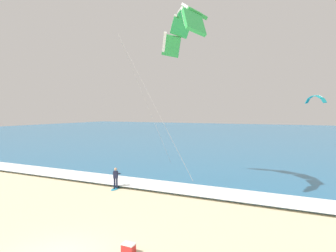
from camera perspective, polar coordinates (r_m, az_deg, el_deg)
sea at (r=80.03m, az=18.56°, el=-1.58°), size 200.00×120.00×0.20m
surf_foam at (r=23.06m, az=0.65°, el=-11.99°), size 200.00×2.99×0.04m
surfboard at (r=23.72m, az=-10.34°, el=-12.10°), size 0.63×1.45×0.09m
kitesurfer at (r=23.51m, az=-10.34°, el=-9.94°), size 0.56×0.56×1.69m
kite_primary at (r=24.72m, az=3.22°, el=19.40°), size 7.29×7.80×13.32m
kite_distant at (r=53.98m, az=27.22°, el=4.91°), size 3.25×3.12×1.38m
cooler_box at (r=13.71m, az=-7.86°, el=-22.83°), size 0.58×0.38×0.40m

